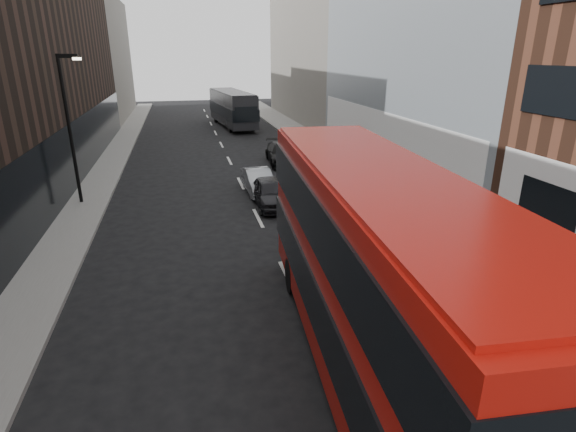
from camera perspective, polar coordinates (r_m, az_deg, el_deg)
sidewalk_right at (r=32.82m, az=5.97°, el=7.42°), size 3.00×80.00×0.15m
sidewalk_left at (r=31.43m, az=-21.96°, el=5.50°), size 2.00×80.00×0.15m
building_modern_block at (r=30.13m, az=17.32°, el=24.39°), size 5.03×22.00×20.00m
building_victorian at (r=51.37m, az=3.37°, el=22.77°), size 6.50×24.00×21.00m
building_left_mid at (r=36.20m, az=-28.09°, el=17.54°), size 5.00×24.00×14.00m
building_left_far at (r=57.84m, az=-22.79°, el=17.91°), size 5.00×20.00×13.00m
street_lamp at (r=23.96m, az=-25.96°, el=10.86°), size 1.06×0.22×7.00m
red_bus at (r=10.27m, az=11.04°, el=-6.11°), size 3.79×12.38×4.93m
grey_bus at (r=47.30m, az=-7.09°, el=13.48°), size 3.84×11.15×3.54m
car_a at (r=22.25m, az=-2.24°, el=3.04°), size 1.65×4.05×1.38m
car_b at (r=24.44m, az=-3.76°, el=4.44°), size 1.45×3.90×1.27m
car_c at (r=30.98m, az=-0.73°, el=7.95°), size 2.26×4.92×1.40m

